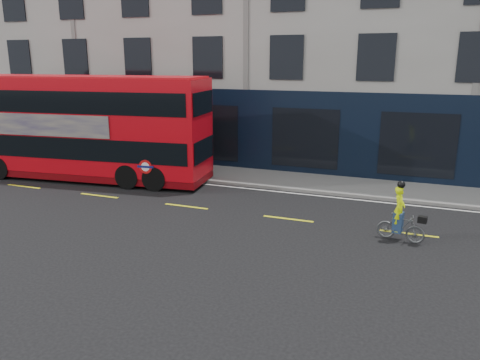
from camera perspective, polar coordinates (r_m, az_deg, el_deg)
The scene contains 8 objects.
ground at distance 16.67m, azimuth -8.94°, elevation -4.67°, with size 120.00×120.00×0.00m, color black.
pavement at distance 22.28m, azimuth -0.65°, elevation 0.58°, with size 60.00×3.00×0.12m, color slate.
kerb at distance 20.93m, azimuth -2.16°, elevation -0.33°, with size 60.00×0.12×0.13m, color slate.
building_terrace at distance 27.78m, azimuth 4.49°, elevation 18.75°, with size 50.00×10.07×15.00m.
road_edge_line at distance 20.68m, azimuth -2.49°, elevation -0.70°, with size 58.00×0.10×0.01m, color silver.
lane_dashes at distance 17.91m, azimuth -6.57°, elevation -3.21°, with size 58.00×0.12×0.01m, color yellow, non-canonical shape.
bus at distance 22.69m, azimuth -18.48°, elevation 6.15°, with size 11.88×3.87×4.71m.
cyclist at distance 15.15m, azimuth 18.95°, elevation -4.75°, with size 1.49×0.66×1.90m.
Camera 1 is at (7.99, -13.59, 5.44)m, focal length 35.00 mm.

